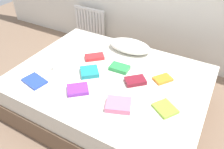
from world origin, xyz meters
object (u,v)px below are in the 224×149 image
object	(u,v)px
pillow	(130,46)
textbook_blue	(35,81)
textbook_maroon	(135,81)
textbook_orange	(163,79)
textbook_red	(94,57)
bed	(110,93)
textbook_teal	(89,72)
textbook_green	(120,68)
textbook_lime	(165,108)
textbook_pink	(118,105)
radiator	(90,24)
textbook_purple	(78,89)
textbook_white	(62,63)

from	to	relation	value
pillow	textbook_blue	xyz separation A→B (m)	(-0.57, -1.01, -0.05)
textbook_maroon	textbook_orange	xyz separation A→B (m)	(0.23, 0.17, -0.01)
textbook_maroon	textbook_red	world-z (taller)	textbook_maroon
bed	textbook_teal	size ratio (longest dim) A/B	10.84
bed	textbook_green	world-z (taller)	textbook_green
textbook_red	textbook_lime	bearing A→B (deg)	-63.56
textbook_orange	textbook_pink	xyz separation A→B (m)	(-0.22, -0.55, 0.01)
textbook_orange	textbook_blue	size ratio (longest dim) A/B	0.76
textbook_red	textbook_blue	bearing A→B (deg)	-155.98
radiator	pillow	world-z (taller)	radiator
bed	textbook_maroon	world-z (taller)	textbook_maroon
textbook_purple	textbook_red	world-z (taller)	same
bed	textbook_pink	distance (m)	0.53
pillow	textbook_purple	size ratio (longest dim) A/B	2.65
radiator	textbook_lime	bearing A→B (deg)	-38.82
bed	textbook_pink	world-z (taller)	textbook_pink
textbook_teal	textbook_orange	bearing A→B (deg)	69.72
textbook_white	textbook_red	world-z (taller)	textbook_white
textbook_purple	textbook_green	bearing A→B (deg)	29.05
pillow	textbook_purple	bearing A→B (deg)	-96.83
textbook_teal	radiator	bearing A→B (deg)	172.88
pillow	bed	bearing A→B (deg)	-86.30
textbook_blue	textbook_lime	bearing A→B (deg)	23.86
textbook_maroon	textbook_lime	world-z (taller)	textbook_maroon
bed	radiator	xyz separation A→B (m)	(-1.06, 1.20, 0.11)
textbook_maroon	textbook_teal	size ratio (longest dim) A/B	1.08
textbook_maroon	textbook_red	size ratio (longest dim) A/B	0.92
pillow	textbook_maroon	size ratio (longest dim) A/B	2.62
textbook_purple	textbook_maroon	bearing A→B (deg)	1.35
textbook_orange	textbook_green	world-z (taller)	textbook_green
textbook_purple	textbook_teal	bearing A→B (deg)	60.87
textbook_teal	textbook_green	world-z (taller)	same
textbook_pink	textbook_lime	xyz separation A→B (m)	(0.37, 0.17, -0.01)
textbook_purple	radiator	bearing A→B (deg)	79.91
textbook_teal	textbook_pink	bearing A→B (deg)	19.21
textbook_red	textbook_blue	size ratio (longest dim) A/B	0.93
radiator	textbook_pink	xyz separation A→B (m)	(1.35, -1.55, 0.17)
radiator	textbook_lime	xyz separation A→B (m)	(1.72, -1.38, 0.15)
textbook_purple	textbook_lime	size ratio (longest dim) A/B	1.05
textbook_orange	textbook_maroon	bearing A→B (deg)	163.17
textbook_teal	textbook_blue	bearing A→B (deg)	-87.47
textbook_teal	textbook_red	size ratio (longest dim) A/B	0.85
bed	textbook_green	size ratio (longest dim) A/B	9.85
textbook_purple	pillow	bearing A→B (deg)	42.54
textbook_maroon	textbook_orange	distance (m)	0.28
textbook_orange	textbook_purple	xyz separation A→B (m)	(-0.65, -0.55, 0.01)
textbook_orange	textbook_lime	xyz separation A→B (m)	(0.15, -0.38, -0.00)
textbook_green	textbook_blue	distance (m)	0.88
pillow	textbook_green	size ratio (longest dim) A/B	2.56
textbook_white	textbook_pink	distance (m)	0.89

